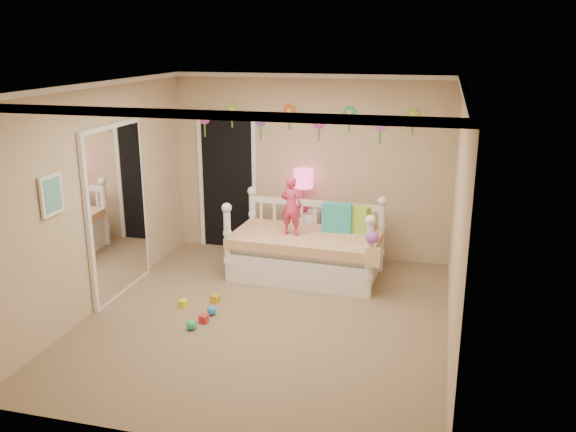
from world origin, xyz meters
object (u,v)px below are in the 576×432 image
(table_lamp, at_px, (303,184))
(child, at_px, (291,206))
(daybed, at_px, (306,238))
(nightstand, at_px, (303,234))

(table_lamp, bearing_deg, child, -88.70)
(child, bearing_deg, daybed, -155.62)
(daybed, xyz_separation_m, table_lamp, (-0.20, 0.71, 0.56))
(child, xyz_separation_m, table_lamp, (-0.02, 0.78, 0.11))
(nightstand, bearing_deg, daybed, -68.53)
(daybed, xyz_separation_m, nightstand, (-0.20, 0.71, -0.19))
(child, distance_m, nightstand, 1.00)
(child, bearing_deg, nightstand, -83.91)
(daybed, relative_size, child, 2.50)
(daybed, relative_size, table_lamp, 3.19)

